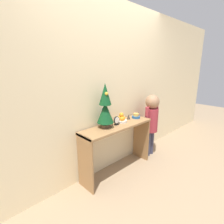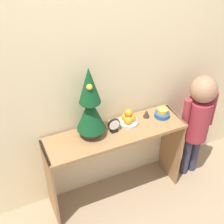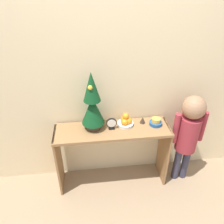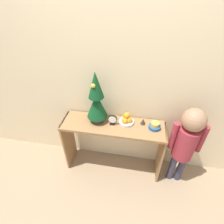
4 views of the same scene
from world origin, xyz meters
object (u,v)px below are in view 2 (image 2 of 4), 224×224
at_px(figurine, 146,113).
at_px(child_figure, 199,115).
at_px(fruit_bowl, 128,119).
at_px(singing_bowl, 162,113).
at_px(desk_clock, 114,126).
at_px(mini_tree, 90,105).

height_order(figurine, child_figure, child_figure).
height_order(fruit_bowl, singing_bowl, fruit_bowl).
bearing_deg(fruit_bowl, child_figure, -8.98).
height_order(fruit_bowl, desk_clock, fruit_bowl).
xyz_separation_m(desk_clock, child_figure, (0.82, -0.06, -0.11)).
relative_size(singing_bowl, desk_clock, 1.05).
relative_size(mini_tree, singing_bowl, 4.61).
bearing_deg(child_figure, figurine, 165.33).
xyz_separation_m(singing_bowl, desk_clock, (-0.47, -0.02, 0.03)).
bearing_deg(singing_bowl, desk_clock, -177.98).
height_order(mini_tree, figurine, mini_tree).
bearing_deg(figurine, desk_clock, -168.96).
distance_m(mini_tree, child_figure, 1.07).
relative_size(desk_clock, child_figure, 0.11).
xyz_separation_m(fruit_bowl, child_figure, (0.67, -0.11, -0.09)).
distance_m(mini_tree, fruit_bowl, 0.42).
distance_m(mini_tree, singing_bowl, 0.71).
bearing_deg(child_figure, singing_bowl, 167.82).
xyz_separation_m(mini_tree, fruit_bowl, (0.34, 0.01, -0.24)).
xyz_separation_m(desk_clock, figurine, (0.34, 0.07, -0.03)).
bearing_deg(desk_clock, child_figure, -4.07).
bearing_deg(figurine, fruit_bowl, -174.03).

